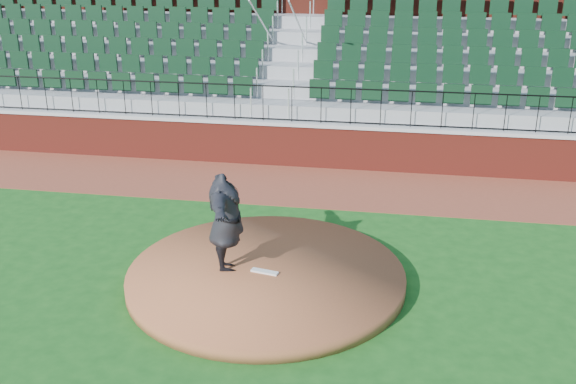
% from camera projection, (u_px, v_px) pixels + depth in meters
% --- Properties ---
extents(ground, '(90.00, 90.00, 0.00)m').
position_uv_depth(ground, '(275.00, 282.00, 13.02)').
color(ground, '#164F17').
rests_on(ground, ground).
extents(warning_track, '(34.00, 3.20, 0.01)m').
position_uv_depth(warning_track, '(313.00, 185.00, 17.98)').
color(warning_track, brown).
rests_on(warning_track, ground).
extents(field_wall, '(34.00, 0.35, 1.20)m').
position_uv_depth(field_wall, '(320.00, 147.00, 19.24)').
color(field_wall, maroon).
rests_on(field_wall, ground).
extents(wall_cap, '(34.00, 0.45, 0.10)m').
position_uv_depth(wall_cap, '(321.00, 125.00, 19.00)').
color(wall_cap, '#B7B7B7').
rests_on(wall_cap, field_wall).
extents(wall_railing, '(34.00, 0.05, 1.00)m').
position_uv_depth(wall_railing, '(321.00, 105.00, 18.80)').
color(wall_railing, black).
rests_on(wall_railing, wall_cap).
extents(seating_stands, '(34.00, 5.10, 4.60)m').
position_uv_depth(seating_stands, '(332.00, 69.00, 21.13)').
color(seating_stands, gray).
rests_on(seating_stands, ground).
extents(concourse_wall, '(34.00, 0.50, 5.50)m').
position_uv_depth(concourse_wall, '(341.00, 42.00, 23.54)').
color(concourse_wall, maroon).
rests_on(concourse_wall, ground).
extents(pitchers_mound, '(5.34, 5.34, 0.25)m').
position_uv_depth(pitchers_mound, '(266.00, 276.00, 12.97)').
color(pitchers_mound, brown).
rests_on(pitchers_mound, ground).
extents(pitching_rubber, '(0.55, 0.24, 0.04)m').
position_uv_depth(pitching_rubber, '(265.00, 272.00, 12.85)').
color(pitching_rubber, white).
rests_on(pitching_rubber, pitchers_mound).
extents(pitcher, '(1.28, 2.49, 1.96)m').
position_uv_depth(pitcher, '(226.00, 222.00, 12.66)').
color(pitcher, black).
rests_on(pitcher, pitchers_mound).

